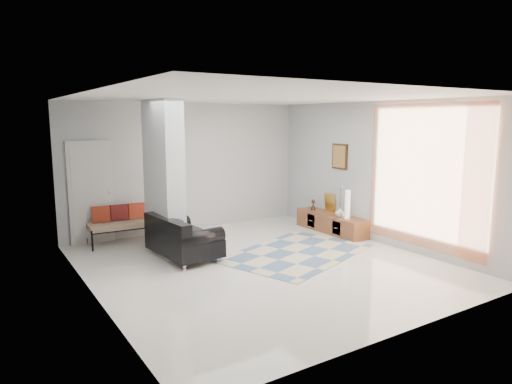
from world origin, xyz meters
TOP-DOWN VIEW (x-y plane):
  - floor at (0.00, 0.00)m, footprint 6.00×6.00m
  - ceiling at (0.00, 0.00)m, footprint 6.00×6.00m
  - wall_back at (0.00, 3.00)m, footprint 6.00×0.00m
  - wall_front at (0.00, -3.00)m, footprint 6.00×0.00m
  - wall_left at (-2.75, 0.00)m, footprint 0.00×6.00m
  - wall_right at (2.75, 0.00)m, footprint 0.00×6.00m
  - partition_column at (-1.10, 1.60)m, footprint 0.35×1.20m
  - hallway_door at (-2.10, 2.96)m, footprint 0.85×0.06m
  - curtain at (2.67, -1.15)m, footprint 0.00×2.55m
  - wall_art at (2.72, 1.08)m, footprint 0.04×0.45m
  - media_console at (2.52, 1.08)m, footprint 0.45×1.88m
  - loveseat at (-1.02, 1.06)m, footprint 0.98×1.53m
  - daybed at (-1.52, 2.63)m, footprint 1.57×0.73m
  - area_rug at (0.90, 0.20)m, footprint 3.20×2.64m
  - cylinder_lamp at (2.50, 0.56)m, footprint 0.11×0.11m
  - bronze_figurine at (2.47, 1.64)m, footprint 0.12×0.12m
  - vase at (2.47, 0.75)m, footprint 0.21×0.21m

SIDE VIEW (x-z plane):
  - floor at x=0.00m, z-range 0.00..0.00m
  - area_rug at x=0.90m, z-range 0.00..0.01m
  - media_console at x=2.52m, z-range -0.20..0.60m
  - loveseat at x=-1.02m, z-range -0.02..0.74m
  - daybed at x=-1.52m, z-range 0.04..0.81m
  - vase at x=2.47m, z-range 0.40..0.61m
  - bronze_figurine at x=2.47m, z-range 0.40..0.64m
  - cylinder_lamp at x=2.50m, z-range 0.40..0.99m
  - hallway_door at x=-2.10m, z-range 0.00..2.04m
  - partition_column at x=-1.10m, z-range 0.00..2.80m
  - wall_back at x=0.00m, z-range -1.60..4.40m
  - wall_front at x=0.00m, z-range -1.60..4.40m
  - wall_left at x=-2.75m, z-range -1.60..4.40m
  - wall_right at x=2.75m, z-range -1.60..4.40m
  - curtain at x=2.67m, z-range 0.17..2.72m
  - wall_art at x=2.72m, z-range 1.38..1.92m
  - ceiling at x=0.00m, z-range 2.80..2.80m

